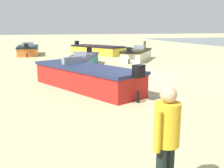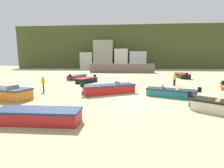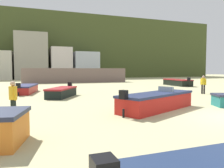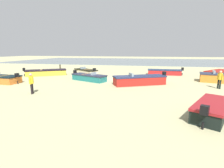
{
  "view_description": "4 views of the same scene",
  "coord_description": "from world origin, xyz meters",
  "px_view_note": "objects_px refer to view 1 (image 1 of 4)",
  "views": [
    {
      "loc": [
        -12.0,
        4.86,
        2.34
      ],
      "look_at": [
        -3.87,
        2.33,
        0.5
      ],
      "focal_mm": 41.84,
      "sensor_mm": 36.0,
      "label": 1
    },
    {
      "loc": [
        -0.74,
        -12.11,
        3.25
      ],
      "look_at": [
        -1.97,
        3.7,
        0.83
      ],
      "focal_mm": 24.74,
      "sensor_mm": 36.0,
      "label": 2
    },
    {
      "loc": [
        -8.33,
        -7.11,
        2.09
      ],
      "look_at": [
        -2.31,
        9.51,
        0.98
      ],
      "focal_mm": 35.18,
      "sensor_mm": 36.0,
      "label": 3
    },
    {
      "loc": [
        -2.93,
        19.02,
        3.29
      ],
      "look_at": [
        0.01,
        5.63,
        0.51
      ],
      "focal_mm": 26.19,
      "sensor_mm": 36.0,
      "label": 4
    }
  ],
  "objects_px": {
    "boat_teal_6": "(83,61)",
    "boat_orange_3": "(28,50)",
    "boat_cream_4": "(137,55)",
    "boat_red_8": "(86,77)",
    "mooring_post_near_water": "(145,47)",
    "boat_yellow_1": "(97,50)",
    "beach_walker_foreground": "(167,135)"
  },
  "relations": [
    {
      "from": "boat_yellow_1",
      "to": "mooring_post_near_water",
      "type": "bearing_deg",
      "value": 156.91
    },
    {
      "from": "boat_teal_6",
      "to": "boat_orange_3",
      "type": "bearing_deg",
      "value": -46.74
    },
    {
      "from": "boat_orange_3",
      "to": "mooring_post_near_water",
      "type": "height_order",
      "value": "boat_orange_3"
    },
    {
      "from": "beach_walker_foreground",
      "to": "boat_red_8",
      "type": "bearing_deg",
      "value": 57.69
    },
    {
      "from": "boat_cream_4",
      "to": "boat_yellow_1",
      "type": "bearing_deg",
      "value": 144.44
    },
    {
      "from": "boat_red_8",
      "to": "boat_cream_4",
      "type": "bearing_deg",
      "value": 29.28
    },
    {
      "from": "boat_red_8",
      "to": "mooring_post_near_water",
      "type": "bearing_deg",
      "value": 31.51
    },
    {
      "from": "boat_yellow_1",
      "to": "mooring_post_near_water",
      "type": "xyz_separation_m",
      "value": [
        0.71,
        -4.92,
        0.14
      ]
    },
    {
      "from": "boat_yellow_1",
      "to": "boat_orange_3",
      "type": "height_order",
      "value": "boat_yellow_1"
    },
    {
      "from": "boat_cream_4",
      "to": "boat_orange_3",
      "type": "bearing_deg",
      "value": 175.72
    },
    {
      "from": "boat_orange_3",
      "to": "boat_red_8",
      "type": "bearing_deg",
      "value": -78.76
    },
    {
      "from": "mooring_post_near_water",
      "to": "beach_walker_foreground",
      "type": "xyz_separation_m",
      "value": [
        -20.51,
        8.93,
        0.41
      ]
    },
    {
      "from": "boat_orange_3",
      "to": "mooring_post_near_water",
      "type": "relative_size",
      "value": 3.88
    },
    {
      "from": "boat_yellow_1",
      "to": "boat_cream_4",
      "type": "relative_size",
      "value": 1.31
    },
    {
      "from": "boat_yellow_1",
      "to": "boat_teal_6",
      "type": "xyz_separation_m",
      "value": [
        -7.15,
        2.67,
        -0.02
      ]
    },
    {
      "from": "beach_walker_foreground",
      "to": "boat_teal_6",
      "type": "bearing_deg",
      "value": 54.45
    },
    {
      "from": "boat_orange_3",
      "to": "beach_walker_foreground",
      "type": "xyz_separation_m",
      "value": [
        -21.14,
        -1.86,
        0.55
      ]
    },
    {
      "from": "boat_yellow_1",
      "to": "boat_red_8",
      "type": "height_order",
      "value": "boat_red_8"
    },
    {
      "from": "beach_walker_foreground",
      "to": "mooring_post_near_water",
      "type": "bearing_deg",
      "value": 36.95
    },
    {
      "from": "boat_cream_4",
      "to": "boat_red_8",
      "type": "bearing_deg",
      "value": -88.58
    },
    {
      "from": "boat_orange_3",
      "to": "boat_teal_6",
      "type": "relative_size",
      "value": 0.94
    },
    {
      "from": "boat_yellow_1",
      "to": "beach_walker_foreground",
      "type": "relative_size",
      "value": 3.3
    },
    {
      "from": "boat_teal_6",
      "to": "beach_walker_foreground",
      "type": "distance_m",
      "value": 12.73
    },
    {
      "from": "boat_orange_3",
      "to": "boat_cream_4",
      "type": "height_order",
      "value": "boat_orange_3"
    },
    {
      "from": "boat_yellow_1",
      "to": "boat_cream_4",
      "type": "distance_m",
      "value": 5.35
    },
    {
      "from": "boat_red_8",
      "to": "boat_teal_6",
      "type": "bearing_deg",
      "value": 53.95
    },
    {
      "from": "boat_cream_4",
      "to": "boat_red_8",
      "type": "height_order",
      "value": "boat_red_8"
    },
    {
      "from": "boat_orange_3",
      "to": "boat_teal_6",
      "type": "bearing_deg",
      "value": -66.96
    },
    {
      "from": "boat_teal_6",
      "to": "mooring_post_near_water",
      "type": "height_order",
      "value": "mooring_post_near_water"
    },
    {
      "from": "mooring_post_near_water",
      "to": "boat_teal_6",
      "type": "bearing_deg",
      "value": 135.98
    },
    {
      "from": "boat_yellow_1",
      "to": "boat_red_8",
      "type": "xyz_separation_m",
      "value": [
        -12.84,
        3.67,
        0.06
      ]
    },
    {
      "from": "boat_orange_3",
      "to": "boat_cream_4",
      "type": "xyz_separation_m",
      "value": [
        -6.41,
        -7.56,
        -0.0
      ]
    }
  ]
}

